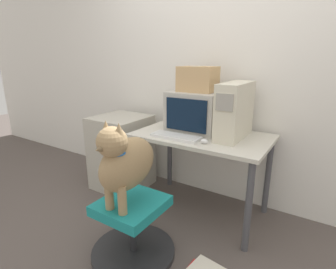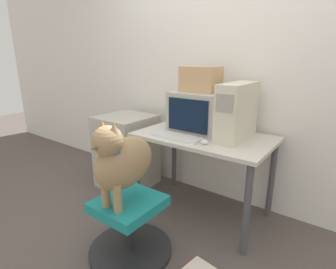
{
  "view_description": "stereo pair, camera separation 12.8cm",
  "coord_description": "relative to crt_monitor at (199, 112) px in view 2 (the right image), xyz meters",
  "views": [
    {
      "loc": [
        0.9,
        -1.61,
        1.35
      ],
      "look_at": [
        -0.13,
        0.01,
        0.79
      ],
      "focal_mm": 28.0,
      "sensor_mm": 36.0,
      "label": 1
    },
    {
      "loc": [
        1.01,
        -1.53,
        1.35
      ],
      "look_at": [
        -0.13,
        0.01,
        0.79
      ],
      "focal_mm": 28.0,
      "sensor_mm": 36.0,
      "label": 2
    }
  ],
  "objects": [
    {
      "name": "ground_plane",
      "position": [
        0.11,
        -0.44,
        -0.9
      ],
      "size": [
        12.0,
        12.0,
        0.0
      ],
      "primitive_type": "plane",
      "color": "#564C47"
    },
    {
      "name": "keyboard",
      "position": [
        -0.03,
        -0.31,
        -0.16
      ],
      "size": [
        0.41,
        0.15,
        0.03
      ],
      "color": "silver",
      "rests_on": "desk"
    },
    {
      "name": "dog",
      "position": [
        -0.04,
        -0.9,
        -0.17
      ],
      "size": [
        0.2,
        0.5,
        0.58
      ],
      "color": "#9E7F56",
      "rests_on": "office_chair"
    },
    {
      "name": "computer_mouse",
      "position": [
        0.23,
        -0.32,
        -0.15
      ],
      "size": [
        0.06,
        0.04,
        0.04
      ],
      "color": "silver",
      "rests_on": "desk"
    },
    {
      "name": "crt_monitor",
      "position": [
        0.0,
        0.0,
        0.0
      ],
      "size": [
        0.45,
        0.4,
        0.34
      ],
      "color": "#B7B2A8",
      "rests_on": "desk"
    },
    {
      "name": "cardboard_box",
      "position": [
        -0.0,
        0.0,
        0.28
      ],
      "size": [
        0.31,
        0.22,
        0.21
      ],
      "color": "tan",
      "rests_on": "crt_monitor"
    },
    {
      "name": "wall_back",
      "position": [
        0.11,
        0.31,
        0.4
      ],
      "size": [
        8.0,
        0.05,
        2.6
      ],
      "color": "white",
      "rests_on": "ground_plane"
    },
    {
      "name": "desk",
      "position": [
        0.11,
        -0.1,
        -0.27
      ],
      "size": [
        1.12,
        0.69,
        0.73
      ],
      "color": "beige",
      "rests_on": "ground_plane"
    },
    {
      "name": "filing_cabinet",
      "position": [
        -0.83,
        -0.1,
        -0.52
      ],
      "size": [
        0.52,
        0.54,
        0.77
      ],
      "color": "#B7B2A3",
      "rests_on": "ground_plane"
    },
    {
      "name": "pc_tower",
      "position": [
        0.35,
        -0.03,
        0.05
      ],
      "size": [
        0.17,
        0.49,
        0.44
      ],
      "color": "beige",
      "rests_on": "desk"
    },
    {
      "name": "office_chair",
      "position": [
        -0.04,
        -0.86,
        -0.71
      ],
      "size": [
        0.59,
        0.59,
        0.43
      ],
      "color": "#262628",
      "rests_on": "ground_plane"
    }
  ]
}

